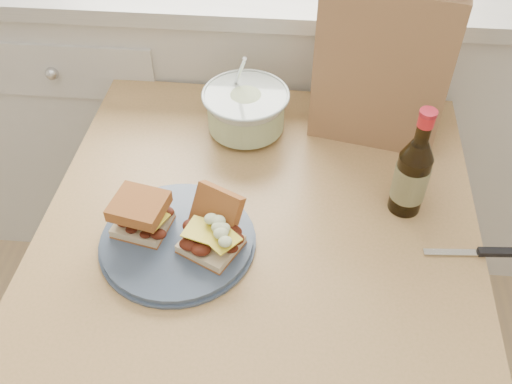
# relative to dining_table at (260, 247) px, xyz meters

# --- Properties ---
(cabinet_run) EXTENTS (2.50, 0.64, 0.94)m
(cabinet_run) POSITION_rel_dining_table_xyz_m (-0.10, 0.76, -0.16)
(cabinet_run) COLOR silver
(cabinet_run) RESTS_ON ground
(dining_table) EXTENTS (0.91, 0.91, 0.74)m
(dining_table) POSITION_rel_dining_table_xyz_m (0.00, 0.00, 0.00)
(dining_table) COLOR tan
(dining_table) RESTS_ON ground
(plate) EXTENTS (0.30, 0.30, 0.02)m
(plate) POSITION_rel_dining_table_xyz_m (-0.16, -0.09, 0.12)
(plate) COLOR #405068
(plate) RESTS_ON dining_table
(sandwich_left) EXTENTS (0.12, 0.11, 0.07)m
(sandwich_left) POSITION_rel_dining_table_xyz_m (-0.23, -0.07, 0.16)
(sandwich_left) COLOR beige
(sandwich_left) RESTS_ON plate
(sandwich_right) EXTENTS (0.13, 0.18, 0.09)m
(sandwich_right) POSITION_rel_dining_table_xyz_m (-0.08, -0.09, 0.16)
(sandwich_right) COLOR beige
(sandwich_right) RESTS_ON plate
(coleslaw_bowl) EXTENTS (0.20, 0.20, 0.20)m
(coleslaw_bowl) POSITION_rel_dining_table_xyz_m (-0.06, 0.27, 0.16)
(coleslaw_bowl) COLOR #B6C4BE
(coleslaw_bowl) RESTS_ON dining_table
(beer_bottle) EXTENTS (0.07, 0.07, 0.25)m
(beer_bottle) POSITION_rel_dining_table_xyz_m (0.30, 0.05, 0.20)
(beer_bottle) COLOR black
(beer_bottle) RESTS_ON dining_table
(knife) EXTENTS (0.17, 0.03, 0.01)m
(knife) POSITION_rel_dining_table_xyz_m (0.44, -0.07, 0.11)
(knife) COLOR silver
(knife) RESTS_ON dining_table
(paper_bag) EXTENTS (0.32, 0.24, 0.37)m
(paper_bag) POSITION_rel_dining_table_xyz_m (0.25, 0.32, 0.29)
(paper_bag) COLOR #A26E4E
(paper_bag) RESTS_ON dining_table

